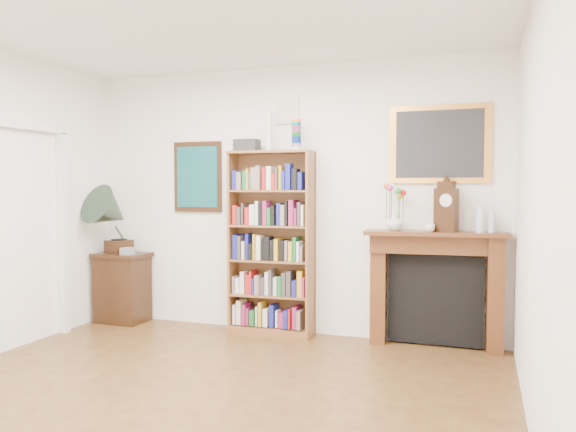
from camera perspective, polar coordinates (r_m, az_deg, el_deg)
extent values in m
cube|color=#4C2A17|center=(3.97, -12.83, -19.99)|extent=(4.50, 5.00, 0.01)
cube|color=white|center=(5.93, -0.07, 1.63)|extent=(4.50, 0.01, 2.80)
cube|color=white|center=(3.11, 24.61, 0.11)|extent=(0.01, 5.00, 2.80)
cube|color=white|center=(6.34, -21.88, -1.67)|extent=(0.08, 0.08, 2.10)
cube|color=white|center=(6.01, -25.05, 8.33)|extent=(0.08, 1.02, 0.08)
cube|color=black|center=(6.34, -9.15, 3.94)|extent=(0.58, 0.03, 0.78)
cube|color=#125055|center=(6.32, -9.23, 3.94)|extent=(0.50, 0.01, 0.67)
cube|color=white|center=(5.96, -0.13, 10.78)|extent=(0.26, 0.03, 0.30)
cube|color=silver|center=(5.95, -0.19, 10.81)|extent=(0.22, 0.01, 0.26)
cube|color=gold|center=(5.61, 15.11, 7.07)|extent=(0.95, 0.03, 0.75)
cube|color=#262628|center=(5.59, 15.10, 7.08)|extent=(0.82, 0.01, 0.65)
cube|color=brown|center=(6.00, -5.55, -2.63)|extent=(0.04, 0.31, 1.91)
cube|color=brown|center=(5.70, 2.26, -2.92)|extent=(0.04, 0.31, 1.91)
cube|color=brown|center=(5.81, -1.76, 6.49)|extent=(0.89, 0.36, 0.03)
cube|color=brown|center=(5.99, -1.73, -11.50)|extent=(0.89, 0.36, 0.08)
cube|color=brown|center=(5.97, -1.24, -2.65)|extent=(0.88, 0.07, 1.91)
cube|color=brown|center=(5.91, -1.74, -8.01)|extent=(0.84, 0.34, 0.02)
cube|color=brown|center=(5.85, -1.74, -4.54)|extent=(0.84, 0.34, 0.02)
cube|color=brown|center=(5.82, -1.75, -1.01)|extent=(0.84, 0.34, 0.02)
cube|color=brown|center=(5.80, -1.76, 2.55)|extent=(0.84, 0.34, 0.02)
cube|color=black|center=(6.71, -16.47, -6.98)|extent=(0.59, 0.43, 0.79)
cube|color=#502612|center=(5.65, 9.18, -7.25)|extent=(0.16, 0.21, 1.08)
cube|color=#502612|center=(5.57, 20.30, -7.55)|extent=(0.16, 0.21, 1.08)
cube|color=#502612|center=(5.52, 14.76, -2.81)|extent=(1.24, 0.28, 0.18)
cube|color=#502612|center=(5.47, 14.74, -1.73)|extent=(1.35, 0.41, 0.04)
cube|color=black|center=(5.66, 14.74, -8.20)|extent=(0.89, 0.09, 0.86)
cube|color=black|center=(6.70, -16.79, -2.97)|extent=(0.29, 0.29, 0.15)
cylinder|color=black|center=(6.69, -16.80, -2.31)|extent=(0.22, 0.22, 0.01)
cone|color=#2E4231|center=(6.55, -17.59, 0.40)|extent=(0.61, 0.70, 0.61)
cube|color=#A2A3AD|center=(6.48, -16.00, -3.45)|extent=(0.12, 0.12, 0.08)
cube|color=black|center=(5.44, 15.77, 0.59)|extent=(0.23, 0.17, 0.41)
cylinder|color=white|center=(5.38, 15.75, 1.55)|extent=(0.12, 0.05, 0.12)
cube|color=black|center=(5.44, 15.80, 3.02)|extent=(0.17, 0.14, 0.07)
imported|color=silver|center=(5.51, 10.77, -0.54)|extent=(0.19, 0.19, 0.17)
imported|color=silver|center=(5.40, 14.21, -1.17)|extent=(0.10, 0.10, 0.07)
cylinder|color=silver|center=(5.45, 18.91, -0.34)|extent=(0.07, 0.07, 0.24)
cylinder|color=silver|center=(5.49, 19.94, -0.54)|extent=(0.06, 0.06, 0.20)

